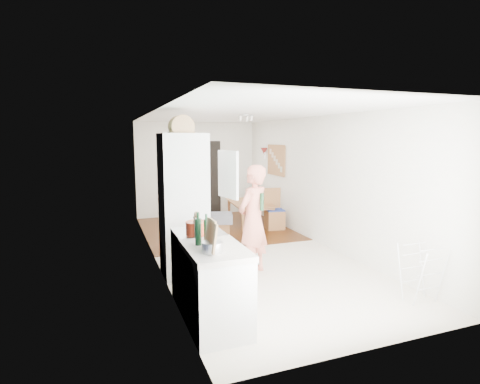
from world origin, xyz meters
TOP-DOWN VIEW (x-y plane):
  - room_shell at (0.00, 0.00)m, footprint 3.20×7.00m
  - floor at (0.00, 0.00)m, footprint 3.20×7.00m
  - wood_floor_overlay at (0.00, 1.85)m, footprint 3.20×3.30m
  - sage_wall_panel at (-1.59, -2.00)m, footprint 0.02×3.00m
  - tile_splashback at (-1.59, -2.55)m, footprint 0.02×1.90m
  - doorway_recess at (0.20, 3.48)m, footprint 0.90×0.04m
  - base_cabinet at (-1.30, -2.55)m, footprint 0.60×0.90m
  - worktop at (-1.30, -2.55)m, footprint 0.62×0.92m
  - range_cooker at (-1.30, -1.80)m, footprint 0.60×0.60m
  - cooker_top at (-1.30, -1.80)m, footprint 0.60×0.60m
  - fridge_housing at (-1.27, -0.78)m, footprint 0.66×0.66m
  - fridge_door at (-0.66, -1.08)m, footprint 0.14×0.56m
  - fridge_interior at (-0.96, -0.78)m, footprint 0.02×0.52m
  - pinboard at (1.58, 1.90)m, footprint 0.03×0.90m
  - pinboard_frame at (1.57, 1.90)m, footprint 0.00×0.94m
  - wall_sconce at (1.54, 2.55)m, footprint 0.18×0.18m
  - person at (-0.27, -1.11)m, footprint 0.87×0.80m
  - dining_table at (0.95, 1.97)m, footprint 0.87×1.39m
  - dining_chair at (1.27, 1.31)m, footprint 0.44×0.44m
  - stool at (-0.16, 0.83)m, footprint 0.32×0.32m
  - grey_drape at (-0.16, 0.82)m, footprint 0.52×0.52m
  - drying_rack at (1.35, -2.81)m, footprint 0.38×0.35m
  - bread_bin at (-1.30, -0.87)m, footprint 0.36×0.35m
  - red_casserole at (-1.36, -1.96)m, footprint 0.31×0.31m
  - steel_pan at (-1.38, -2.70)m, footprint 0.25×0.25m
  - held_bottle at (-0.17, -1.22)m, footprint 0.06×0.06m
  - bottle_a at (-1.45, -2.40)m, footprint 0.08×0.08m
  - bottle_b at (-1.33, -2.30)m, footprint 0.07×0.07m
  - bottle_c at (-1.33, -2.50)m, footprint 0.12×0.12m
  - pepper_mill_front at (-1.38, -2.08)m, footprint 0.08×0.08m
  - pepper_mill_back at (-1.39, -2.05)m, footprint 0.07×0.07m
  - chopping_boards at (-1.39, -2.69)m, footprint 0.05×0.25m

SIDE VIEW (x-z plane):
  - floor at x=0.00m, z-range -0.01..0.01m
  - wood_floor_overlay at x=0.00m, z-range 0.00..0.01m
  - stool at x=-0.16m, z-range 0.00..0.37m
  - dining_table at x=0.95m, z-range 0.00..0.46m
  - drying_rack at x=1.35m, z-range 0.00..0.74m
  - base_cabinet at x=-1.30m, z-range 0.00..0.86m
  - range_cooker at x=-1.30m, z-range 0.00..0.88m
  - dining_chair at x=1.27m, z-range 0.00..0.93m
  - grey_drape at x=-0.16m, z-range 0.37..0.57m
  - worktop at x=-1.30m, z-range 0.86..0.92m
  - cooker_top at x=-1.30m, z-range 0.88..0.92m
  - steel_pan at x=-1.38m, z-range 0.92..1.03m
  - person at x=-0.27m, z-range 0.00..1.99m
  - doorway_recess at x=0.20m, z-range 0.00..2.00m
  - red_casserole at x=-1.36m, z-range 0.92..1.08m
  - pepper_mill_back at x=-1.39m, z-range 0.92..1.13m
  - bottle_c at x=-1.33m, z-range 0.92..1.15m
  - pepper_mill_front at x=-1.38m, z-range 0.92..1.16m
  - bottle_b at x=-1.33m, z-range 0.92..1.18m
  - bottle_a at x=-1.45m, z-range 0.92..1.22m
  - fridge_housing at x=-1.27m, z-range 0.00..2.15m
  - chopping_boards at x=-1.39m, z-range 0.92..1.26m
  - held_bottle at x=-0.17m, z-range 1.00..1.27m
  - tile_splashback at x=-1.59m, z-range 0.90..1.40m
  - room_shell at x=0.00m, z-range 0.00..2.50m
  - fridge_door at x=-0.66m, z-range 1.20..1.90m
  - fridge_interior at x=-0.96m, z-range 1.22..1.88m
  - pinboard at x=1.58m, z-range 1.20..1.90m
  - pinboard_frame at x=1.57m, z-range 1.18..1.92m
  - wall_sconce at x=1.54m, z-range 1.67..1.83m
  - sage_wall_panel at x=-1.59m, z-range 1.20..2.50m
  - bread_bin at x=-1.30m, z-range 2.15..2.33m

